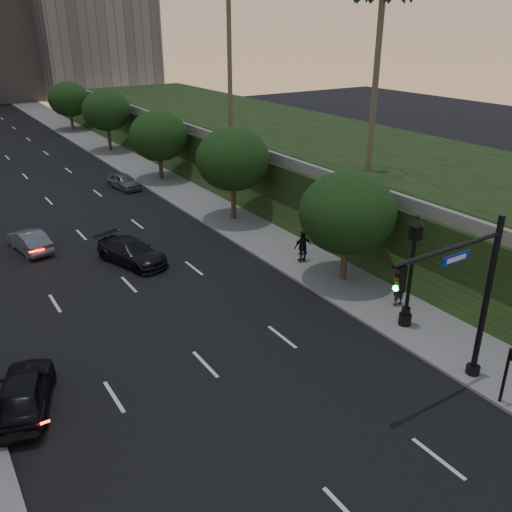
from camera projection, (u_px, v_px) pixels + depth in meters
ground at (272, 434)px, 19.15m from camera, size 160.00×160.00×0.00m
road_surface at (55, 208)px, 42.27m from camera, size 16.00×140.00×0.02m
sidewalk_right at (175, 187)px, 47.33m from camera, size 4.50×140.00×0.15m
embankment at (297, 153)px, 50.86m from camera, size 18.00×90.00×4.00m
parapet_wall at (217, 138)px, 45.70m from camera, size 0.35×90.00×0.70m
tree_right_a at (347, 213)px, 28.83m from camera, size 5.20×5.20×6.24m
tree_right_b at (233, 159)px, 37.88m from camera, size 5.20×5.20×6.74m
tree_right_c at (159, 136)px, 48.09m from camera, size 5.20×5.20×6.24m
tree_right_d at (106, 110)px, 58.68m from camera, size 5.20×5.20×6.74m
tree_right_e at (69, 99)px, 70.44m from camera, size 5.20×5.20×6.24m
traffic_signal_mast at (468, 305)px, 20.26m from camera, size 5.68×0.56×7.00m
street_lamp at (410, 277)px, 24.79m from camera, size 0.64×0.64×5.62m
pedestrian_signal at (508, 371)px, 19.98m from camera, size 0.30×0.33×2.50m
sedan_near_left at (23, 392)px, 20.07m from camera, size 3.29×4.96×1.57m
sedan_mid_left at (29, 241)px, 34.11m from camera, size 2.15×4.37×1.38m
sedan_near_right at (132, 252)px, 32.37m from camera, size 3.49×5.39×1.45m
sedan_far_right at (124, 181)px, 46.83m from camera, size 2.19×4.12×1.34m
pedestrian_a at (399, 289)px, 27.21m from camera, size 0.70×0.49×1.83m
pedestrian_b at (302, 242)px, 33.30m from camera, size 0.84×0.71×1.54m
pedestrian_c at (303, 246)px, 32.19m from camera, size 1.16×0.60×1.90m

